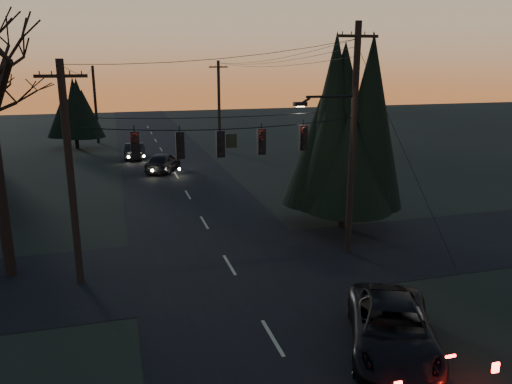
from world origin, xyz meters
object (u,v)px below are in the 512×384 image
object	(u,v)px
utility_pole_left	(81,282)
sedan_oncoming_b	(135,151)
utility_pole_far_r	(220,150)
utility_pole_right	(347,252)
sedan_oncoming_a	(163,162)
utility_pole_far_l	(99,143)
suv_near	(392,329)
evergreen_right	(345,134)

from	to	relation	value
utility_pole_left	sedan_oncoming_b	world-z (taller)	utility_pole_left
utility_pole_far_r	utility_pole_right	bearing A→B (deg)	-90.00
sedan_oncoming_b	utility_pole_far_r	bearing A→B (deg)	-158.30
utility_pole_far_r	sedan_oncoming_a	distance (m)	10.46
utility_pole_far_l	suv_near	size ratio (longest dim) A/B	1.52
evergreen_right	sedan_oncoming_b	bearing A→B (deg)	112.69
evergreen_right	suv_near	world-z (taller)	evergreen_right
utility_pole_right	utility_pole_far_r	distance (m)	28.00
utility_pole_left	suv_near	bearing A→B (deg)	-39.67
utility_pole_left	sedan_oncoming_a	bearing A→B (deg)	75.20
utility_pole_right	sedan_oncoming_b	distance (m)	27.15
utility_pole_right	evergreen_right	world-z (taller)	evergreen_right
utility_pole_left	evergreen_right	bearing A→B (deg)	14.61
sedan_oncoming_b	utility_pole_left	bearing A→B (deg)	89.82
utility_pole_right	utility_pole_far_r	size ratio (longest dim) A/B	1.18
utility_pole_left	suv_near	size ratio (longest dim) A/B	1.62
evergreen_right	utility_pole_far_r	bearing A→B (deg)	92.96
utility_pole_right	sedan_oncoming_a	size ratio (longest dim) A/B	2.25
evergreen_right	sedan_oncoming_b	size ratio (longest dim) A/B	2.03
sedan_oncoming_a	utility_pole_far_l	bearing A→B (deg)	-48.31
evergreen_right	suv_near	distance (m)	12.26
utility_pole_far_r	sedan_oncoming_b	distance (m)	8.45
utility_pole_right	sedan_oncoming_b	size ratio (longest dim) A/B	2.36
evergreen_right	sedan_oncoming_a	xyz separation A→B (m)	(-7.58, 16.35, -4.15)
utility_pole_right	sedan_oncoming_a	world-z (taller)	utility_pole_right
sedan_oncoming_b	utility_pole_far_l	bearing A→B (deg)	-64.53
utility_pole_far_r	evergreen_right	bearing A→B (deg)	-87.04
suv_near	sedan_oncoming_a	bearing A→B (deg)	122.36
evergreen_right	utility_pole_far_l	bearing A→B (deg)	111.36
utility_pole_left	sedan_oncoming_a	xyz separation A→B (m)	(5.20, 19.69, 0.76)
suv_near	utility_pole_far_r	bearing A→B (deg)	110.33
sedan_oncoming_a	utility_pole_left	bearing A→B (deg)	99.22
suv_near	sedan_oncoming_b	bearing A→B (deg)	123.94
suv_near	sedan_oncoming_a	size ratio (longest dim) A/B	1.18
utility_pole_right	utility_pole_far_l	xyz separation A→B (m)	(-11.50, 36.00, 0.00)
sedan_oncoming_a	sedan_oncoming_b	world-z (taller)	sedan_oncoming_a
utility_pole_far_l	evergreen_right	xyz separation A→B (m)	(12.78, -32.67, 4.91)
suv_near	sedan_oncoming_a	xyz separation A→B (m)	(-4.00, 27.32, 0.03)
utility_pole_far_l	sedan_oncoming_b	xyz separation A→B (m)	(3.34, -10.11, 0.70)
utility_pole_left	sedan_oncoming_a	size ratio (longest dim) A/B	1.91
sedan_oncoming_b	evergreen_right	bearing A→B (deg)	119.87
utility_pole_far_l	suv_near	bearing A→B (deg)	-78.09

